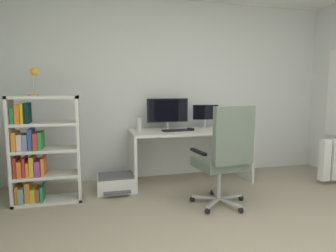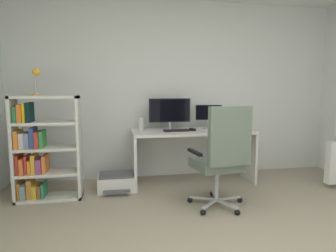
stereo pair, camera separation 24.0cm
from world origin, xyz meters
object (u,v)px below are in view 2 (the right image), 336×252
keyboard (176,130)px  printer (116,182)px  desktop_speaker (141,124)px  desk_lamp (36,77)px  office_chair (222,155)px  desk (192,143)px  monitor_secondary (208,114)px  monitor_main (170,111)px  computer_mouse (192,129)px  bookshelf (40,151)px

keyboard → printer: keyboard is taller
desktop_speaker → desk_lamp: desk_lamp is taller
desktop_speaker → office_chair: (0.75, -1.10, -0.22)m
desk → desk_lamp: 2.12m
keyboard → desk_lamp: bearing=-175.5°
monitor_secondary → printer: monitor_secondary is taller
desk → desk_lamp: desk_lamp is taller
printer → monitor_main: bearing=23.0°
computer_mouse → bookshelf: bookshelf is taller
monitor_secondary → desktop_speaker: size_ratio=2.33×
keyboard → desktop_speaker: (-0.46, 0.16, 0.07)m
keyboard → printer: 1.03m
monitor_main → computer_mouse: monitor_main is taller
monitor_secondary → computer_mouse: bearing=-145.1°
desktop_speaker → computer_mouse: bearing=-12.8°
bookshelf → computer_mouse: bearing=8.1°
keyboard → desk_lamp: (-1.66, -0.26, 0.68)m
computer_mouse → desk_lamp: (-1.89, -0.27, 0.67)m
office_chair → desk: bearing=92.9°
monitor_main → printer: bearing=-157.0°
monitor_secondary → computer_mouse: 0.40m
computer_mouse → office_chair: office_chair is taller
desk → computer_mouse: (-0.01, -0.05, 0.20)m
desktop_speaker → monitor_secondary: bearing=2.8°
monitor_main → desk_lamp: bearing=-163.7°
desk → computer_mouse: size_ratio=16.48×
desk_lamp → bookshelf: bearing=-24.9°
desk → desktop_speaker: 0.75m
computer_mouse → office_chair: 0.96m
monitor_main → monitor_secondary: bearing=0.0°
monitor_secondary → keyboard: bearing=-157.7°
monitor_main → monitor_secondary: monitor_main is taller
desktop_speaker → desk_lamp: 1.41m
keyboard → computer_mouse: size_ratio=3.40×
monitor_secondary → bookshelf: 2.26m
monitor_main → keyboard: bearing=-76.9°
monitor_main → desktop_speaker: bearing=-173.4°
monitor_secondary → office_chair: 1.22m
monitor_main → desktop_speaker: size_ratio=3.45×
computer_mouse → desktop_speaker: 0.70m
office_chair → printer: bearing=142.9°
desktop_speaker → desk_lamp: bearing=-160.6°
desk → desk_lamp: (-1.90, -0.32, 0.87)m
monitor_main → monitor_secondary: size_ratio=1.48×
keyboard → printer: size_ratio=0.74×
monitor_secondary → printer: bearing=-166.3°
monitor_main → bookshelf: (-1.61, -0.47, -0.40)m
keyboard → computer_mouse: computer_mouse is taller
desktop_speaker → bookshelf: 1.30m
computer_mouse → printer: size_ratio=0.22×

